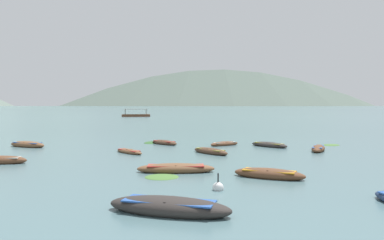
% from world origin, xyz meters
% --- Properties ---
extents(ground_plane, '(6000.00, 6000.00, 0.00)m').
position_xyz_m(ground_plane, '(0.00, 1500.00, 0.00)').
color(ground_plane, slate).
extents(mountain_1, '(854.27, 854.27, 276.11)m').
position_xyz_m(mountain_1, '(-502.37, 1498.17, 138.05)').
color(mountain_1, slate).
rests_on(mountain_1, ground).
extents(mountain_2, '(1284.25, 1284.25, 379.89)m').
position_xyz_m(mountain_2, '(127.16, 1473.48, 189.94)').
color(mountain_2, '#56665B').
rests_on(mountain_2, ground).
extents(rowboat_0, '(4.56, 2.65, 0.71)m').
position_xyz_m(rowboat_0, '(0.31, 7.98, 0.22)').
color(rowboat_0, '#2D2826').
rests_on(rowboat_0, ground).
extents(rowboat_1, '(2.91, 3.54, 0.54)m').
position_xyz_m(rowboat_1, '(3.08, 23.43, 0.17)').
color(rowboat_1, '#4C3323').
rests_on(rowboat_1, ground).
extents(rowboat_2, '(4.27, 1.30, 0.60)m').
position_xyz_m(rowboat_2, '(0.51, 15.78, 0.19)').
color(rowboat_2, brown).
rests_on(rowboat_2, ground).
extents(rowboat_3, '(3.72, 2.64, 0.61)m').
position_xyz_m(rowboat_3, '(5.20, 13.95, 0.19)').
color(rowboat_3, brown).
rests_on(rowboat_3, ground).
extents(rowboat_4, '(2.66, 3.00, 0.40)m').
position_xyz_m(rowboat_4, '(-3.07, 23.90, 0.13)').
color(rowboat_4, brown).
rests_on(rowboat_4, ground).
extents(rowboat_5, '(2.34, 3.48, 0.58)m').
position_xyz_m(rowboat_5, '(11.81, 24.72, 0.18)').
color(rowboat_5, brown).
rests_on(rowboat_5, ground).
extents(rowboat_6, '(3.06, 2.35, 0.45)m').
position_xyz_m(rowboat_6, '(4.83, 29.00, 0.14)').
color(rowboat_6, brown).
rests_on(rowboat_6, ground).
extents(rowboat_7, '(2.96, 3.19, 0.50)m').
position_xyz_m(rowboat_7, '(-0.62, 30.22, 0.16)').
color(rowboat_7, '#4C3323').
rests_on(rowboat_7, ground).
extents(rowboat_9, '(3.91, 2.73, 0.63)m').
position_xyz_m(rowboat_9, '(-12.48, 28.51, 0.20)').
color(rowboat_9, brown).
rests_on(rowboat_9, ground).
extents(rowboat_10, '(3.14, 1.07, 0.61)m').
position_xyz_m(rowboat_10, '(-10.45, 19.23, 0.19)').
color(rowboat_10, brown).
rests_on(rowboat_10, ground).
extents(rowboat_12, '(3.18, 3.54, 0.53)m').
position_xyz_m(rowboat_12, '(8.62, 27.78, 0.17)').
color(rowboat_12, '#2D2826').
rests_on(rowboat_12, ground).
extents(ferry_0, '(8.79, 4.31, 2.54)m').
position_xyz_m(ferry_0, '(-12.09, 110.87, 0.45)').
color(ferry_0, brown).
rests_on(ferry_0, ground).
extents(mooring_buoy, '(0.49, 0.49, 0.88)m').
position_xyz_m(mooring_buoy, '(2.35, 11.36, 0.10)').
color(mooring_buoy, silver).
rests_on(mooring_buoy, ground).
extents(weed_patch_2, '(2.24, 2.06, 0.14)m').
position_xyz_m(weed_patch_2, '(14.56, 28.86, 0.00)').
color(weed_patch_2, '#477033').
rests_on(weed_patch_2, ground).
extents(weed_patch_3, '(2.24, 2.23, 0.14)m').
position_xyz_m(weed_patch_3, '(-0.20, 14.37, 0.00)').
color(weed_patch_3, '#477033').
rests_on(weed_patch_3, ground).
extents(weed_patch_6, '(1.59, 2.79, 0.14)m').
position_xyz_m(weed_patch_6, '(-1.93, 31.75, 0.00)').
color(weed_patch_6, '#2D5628').
rests_on(weed_patch_6, ground).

